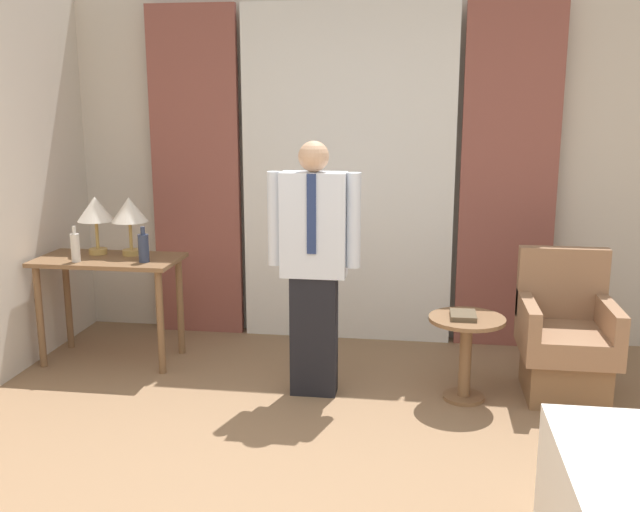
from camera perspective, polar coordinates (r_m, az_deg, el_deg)
wall_back at (r=5.62m, az=2.34°, el=7.09°), size 10.00×0.06×2.70m
curtain_sheer_center at (r=5.50m, az=2.20°, el=6.34°), size 1.62×0.06×2.58m
curtain_drape_left at (r=5.75m, az=-9.89°, el=6.43°), size 0.70×0.06×2.58m
curtain_drape_right at (r=5.51m, az=14.83°, el=5.95°), size 0.70×0.06×2.58m
desk at (r=5.33m, az=-16.49°, el=-1.56°), size 1.01×0.53×0.77m
table_lamp_left at (r=5.40m, az=-17.53°, el=3.43°), size 0.26×0.26×0.42m
table_lamp_right at (r=5.29m, az=-15.01°, el=3.41°), size 0.26×0.26×0.42m
bottle_near_edge at (r=5.08m, az=-13.94°, el=0.67°), size 0.07×0.07×0.25m
bottle_by_lamp at (r=5.22m, az=-18.99°, el=0.68°), size 0.06×0.06×0.25m
person at (r=4.46m, az=-0.49°, el=-0.31°), size 0.59×0.20×1.63m
armchair at (r=4.86m, az=19.00°, el=-6.63°), size 0.57×0.63×0.92m
side_table at (r=4.60m, az=11.59°, el=-6.90°), size 0.48×0.48×0.54m
book at (r=4.53m, az=11.38°, el=-4.67°), size 0.16×0.21×0.03m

